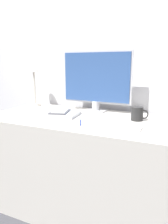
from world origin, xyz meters
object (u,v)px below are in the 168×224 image
(desk_lamp, at_px, (34,82))
(coffee_mug, at_px, (137,114))
(pen, at_px, (80,122))
(notebook, at_px, (36,110))
(keyboard, at_px, (115,126))
(laptop, at_px, (58,114))
(ereader, at_px, (60,112))
(monitor, at_px, (96,80))

(desk_lamp, distance_m, coffee_mug, 1.02)
(desk_lamp, xyz_separation_m, pen, (0.66, -0.39, -0.22))
(desk_lamp, distance_m, notebook, 0.33)
(keyboard, bearing_deg, laptop, 166.30)
(laptop, distance_m, coffee_mug, 0.59)
(ereader, bearing_deg, coffee_mug, 9.24)
(keyboard, distance_m, notebook, 0.76)
(laptop, relative_size, coffee_mug, 2.68)
(ereader, bearing_deg, keyboard, -14.23)
(monitor, distance_m, pen, 0.46)
(monitor, xyz_separation_m, notebook, (-0.47, -0.19, -0.25))
(laptop, distance_m, pen, 0.28)
(monitor, relative_size, ereader, 2.69)
(coffee_mug, bearing_deg, monitor, 157.37)
(pen, bearing_deg, keyboard, 3.47)
(desk_lamp, bearing_deg, keyboard, -22.70)
(monitor, bearing_deg, coffee_mug, -22.63)
(keyboard, relative_size, notebook, 1.42)
(ereader, relative_size, desk_lamp, 0.58)
(keyboard, xyz_separation_m, coffee_mug, (0.10, 0.21, 0.04))
(keyboard, height_order, ereader, ereader)
(desk_lamp, height_order, pen, desk_lamp)
(pen, bearing_deg, coffee_mug, 34.46)
(notebook, relative_size, pen, 1.82)
(laptop, relative_size, ereader, 1.49)
(monitor, relative_size, keyboard, 1.77)
(notebook, bearing_deg, ereader, -11.95)
(notebook, distance_m, coffee_mug, 0.84)
(desk_lamp, xyz_separation_m, coffee_mug, (0.99, -0.16, -0.18))
(monitor, height_order, pen, monitor)
(monitor, xyz_separation_m, pen, (0.04, -0.38, -0.26))
(coffee_mug, bearing_deg, desk_lamp, 170.76)
(notebook, relative_size, coffee_mug, 1.92)
(monitor, bearing_deg, keyboard, -53.10)
(notebook, xyz_separation_m, pen, (0.51, -0.19, -0.01))
(ereader, xyz_separation_m, notebook, (-0.27, 0.06, -0.02))
(ereader, distance_m, notebook, 0.27)
(monitor, bearing_deg, notebook, -157.70)
(laptop, height_order, notebook, laptop)
(monitor, height_order, notebook, monitor)
(laptop, distance_m, desk_lamp, 0.53)
(laptop, xyz_separation_m, pen, (0.25, -0.13, -0.01))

